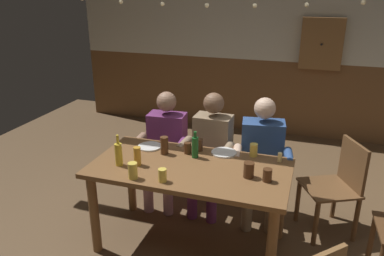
{
  "coord_description": "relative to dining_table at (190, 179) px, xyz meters",
  "views": [
    {
      "loc": [
        0.9,
        -2.67,
        2.18
      ],
      "look_at": [
        0.0,
        0.06,
        1.09
      ],
      "focal_mm": 35.68,
      "sensor_mm": 36.0,
      "label": 1
    }
  ],
  "objects": [
    {
      "name": "ground_plane",
      "position": [
        0.0,
        -0.01,
        -0.65
      ],
      "size": [
        7.15,
        7.15,
        0.0
      ],
      "primitive_type": "plane",
      "color": "brown"
    },
    {
      "name": "back_wall_upper",
      "position": [
        0.0,
        3.03,
        1.07
      ],
      "size": [
        5.56,
        0.12,
        1.21
      ],
      "primitive_type": "cube",
      "color": "beige"
    },
    {
      "name": "back_wall_wainscot",
      "position": [
        0.0,
        3.03,
        -0.1
      ],
      "size": [
        5.56,
        0.12,
        1.11
      ],
      "primitive_type": "cube",
      "color": "brown",
      "rests_on": "ground_plane"
    },
    {
      "name": "dining_table",
      "position": [
        0.0,
        0.0,
        0.0
      ],
      "size": [
        1.63,
        0.84,
        0.77
      ],
      "color": "brown",
      "rests_on": "ground_plane"
    },
    {
      "name": "person_0",
      "position": [
        -0.48,
        0.64,
        -0.01
      ],
      "size": [
        0.54,
        0.54,
        1.17
      ],
      "rotation": [
        0.0,
        0.0,
        3.22
      ],
      "color": "#6B2D66",
      "rests_on": "ground_plane"
    },
    {
      "name": "person_1",
      "position": [
        -0.0,
        0.65,
        0.01
      ],
      "size": [
        0.51,
        0.52,
        1.2
      ],
      "rotation": [
        0.0,
        0.0,
        3.11
      ],
      "color": "#997F60",
      "rests_on": "ground_plane"
    },
    {
      "name": "person_2",
      "position": [
        0.5,
        0.65,
        0.01
      ],
      "size": [
        0.57,
        0.58,
        1.2
      ],
      "rotation": [
        0.0,
        0.0,
        3.3
      ],
      "color": "#2D4C84",
      "rests_on": "ground_plane"
    },
    {
      "name": "chair_empty_far_end",
      "position": [
        1.2,
        0.62,
        -0.18
      ],
      "size": [
        0.59,
        0.59,
        0.88
      ],
      "rotation": [
        0.0,
        0.0,
        -4.24
      ],
      "color": "brown",
      "rests_on": "ground_plane"
    },
    {
      "name": "table_candle",
      "position": [
        0.69,
        0.31,
        0.16
      ],
      "size": [
        0.04,
        0.04,
        0.08
      ],
      "primitive_type": "cylinder",
      "color": "#F9E08C",
      "rests_on": "dining_table"
    },
    {
      "name": "plate_0",
      "position": [
        -0.47,
        0.25,
        0.13
      ],
      "size": [
        0.22,
        0.22,
        0.01
      ],
      "primitive_type": "cylinder",
      "color": "white",
      "rests_on": "dining_table"
    },
    {
      "name": "plate_1",
      "position": [
        0.21,
        0.33,
        0.13
      ],
      "size": [
        0.22,
        0.22,
        0.01
      ],
      "primitive_type": "cylinder",
      "color": "white",
      "rests_on": "dining_table"
    },
    {
      "name": "bottle_0",
      "position": [
        -0.01,
        0.17,
        0.22
      ],
      "size": [
        0.06,
        0.06,
        0.24
      ],
      "color": "#195923",
      "rests_on": "dining_table"
    },
    {
      "name": "bottle_1",
      "position": [
        -0.56,
        -0.17,
        0.22
      ],
      "size": [
        0.06,
        0.06,
        0.27
      ],
      "color": "gold",
      "rests_on": "dining_table"
    },
    {
      "name": "pint_glass_0",
      "position": [
        0.64,
        -0.06,
        0.17
      ],
      "size": [
        0.07,
        0.07,
        0.1
      ],
      "primitive_type": "cylinder",
      "color": "#4C2D19",
      "rests_on": "dining_table"
    },
    {
      "name": "pint_glass_1",
      "position": [
        0.46,
        0.36,
        0.17
      ],
      "size": [
        0.07,
        0.07,
        0.11
      ],
      "primitive_type": "cylinder",
      "color": "#E5C64C",
      "rests_on": "dining_table"
    },
    {
      "name": "pint_glass_2",
      "position": [
        -0.1,
        0.23,
        0.17
      ],
      "size": [
        0.06,
        0.06,
        0.1
      ],
      "primitive_type": "cylinder",
      "color": "#4C2D19",
      "rests_on": "dining_table"
    },
    {
      "name": "pint_glass_3",
      "position": [
        0.49,
        -0.04,
        0.18
      ],
      "size": [
        0.08,
        0.08,
        0.12
      ],
      "primitive_type": "cylinder",
      "color": "#4C2D19",
      "rests_on": "dining_table"
    },
    {
      "name": "pint_glass_4",
      "position": [
        -0.29,
        0.16,
        0.2
      ],
      "size": [
        0.07,
        0.07,
        0.16
      ],
      "primitive_type": "cylinder",
      "color": "#4C2D19",
      "rests_on": "dining_table"
    },
    {
      "name": "pint_glass_5",
      "position": [
        -0.35,
        -0.34,
        0.18
      ],
      "size": [
        0.07,
        0.07,
        0.13
      ],
      "primitive_type": "cylinder",
      "color": "#E5C64C",
      "rests_on": "dining_table"
    },
    {
      "name": "pint_glass_6",
      "position": [
        -0.11,
        -0.31,
        0.17
      ],
      "size": [
        0.07,
        0.07,
        0.1
      ],
      "primitive_type": "cylinder",
      "color": "#E5C64C",
      "rests_on": "dining_table"
    },
    {
      "name": "pint_glass_7",
      "position": [
        -0.42,
        -0.12,
        0.2
      ],
      "size": [
        0.06,
        0.06,
        0.16
      ],
      "primitive_type": "cylinder",
      "color": "gold",
      "rests_on": "dining_table"
    },
    {
      "name": "pint_glass_8",
      "position": [
        -0.03,
        0.32,
        0.17
      ],
      "size": [
        0.08,
        0.08,
        0.11
      ],
      "primitive_type": "cylinder",
      "color": "#4C2D19",
      "rests_on": "dining_table"
    },
    {
      "name": "wall_dart_cabinet",
      "position": [
        0.93,
        2.9,
        0.75
      ],
      "size": [
        0.56,
        0.15,
        0.7
      ],
      "color": "brown"
    },
    {
      "name": "string_lights",
      "position": [
        0.0,
        0.44,
        1.4
      ],
      "size": [
        3.93,
        0.04,
        0.15
      ],
      "color": "#F9EAB2"
    }
  ]
}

